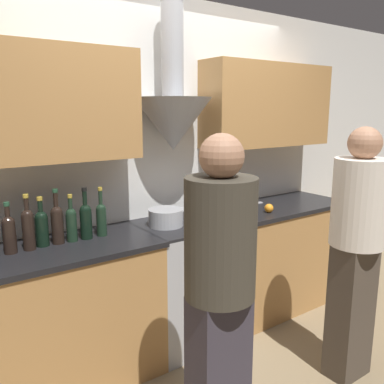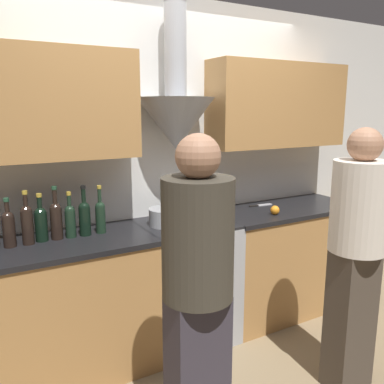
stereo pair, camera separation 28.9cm
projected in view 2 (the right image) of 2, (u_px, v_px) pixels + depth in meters
ground_plane at (208, 358)px, 2.94m from camera, size 12.00×12.00×0.00m
wall_back at (172, 149)px, 3.16m from camera, size 8.40×0.58×2.60m
counter_left at (65, 309)px, 2.68m from camera, size 1.17×0.62×0.94m
counter_right at (283, 258)px, 3.60m from camera, size 1.32×0.62×0.94m
stove_range at (185, 281)px, 3.12m from camera, size 0.68×0.60×0.94m
wine_bottle_2 at (9, 227)px, 2.47m from camera, size 0.08×0.08×0.31m
wine_bottle_3 at (27, 222)px, 2.52m from camera, size 0.07×0.07×0.34m
wine_bottle_4 at (41, 222)px, 2.58m from camera, size 0.08×0.08×0.31m
wine_bottle_5 at (56, 218)px, 2.62m from camera, size 0.08×0.08×0.35m
wine_bottle_6 at (70, 219)px, 2.66m from camera, size 0.07×0.07×0.31m
wine_bottle_7 at (85, 216)px, 2.70m from camera, size 0.08×0.08×0.34m
wine_bottle_8 at (100, 215)px, 2.76m from camera, size 0.07×0.07×0.33m
stock_pot at (166, 217)px, 2.95m from camera, size 0.25×0.25×0.12m
mixing_bowl at (201, 214)px, 3.12m from camera, size 0.28×0.28×0.08m
orange_fruit at (275, 210)px, 3.25m from camera, size 0.07×0.07×0.07m
chefs_knife at (261, 205)px, 3.55m from camera, size 0.23×0.05×0.01m
person_foreground_left at (198, 290)px, 1.93m from camera, size 0.34×0.34×1.67m
person_foreground_right at (356, 250)px, 2.49m from camera, size 0.34×0.34×1.67m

